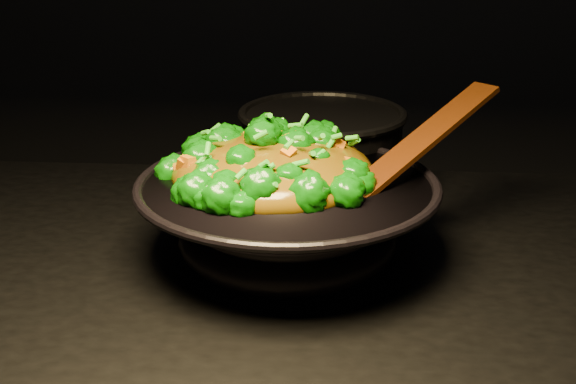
# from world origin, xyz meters

# --- Properties ---
(wok) EXTENTS (0.46, 0.46, 0.10)m
(wok) POSITION_xyz_m (-0.02, 0.09, 0.95)
(wok) COLOR black
(wok) RESTS_ON stovetop
(stir_fry) EXTENTS (0.31, 0.31, 0.09)m
(stir_fry) POSITION_xyz_m (-0.04, 0.12, 1.05)
(stir_fry) COLOR #0B5706
(stir_fry) RESTS_ON wok
(spatula) EXTENTS (0.21, 0.20, 0.11)m
(spatula) POSITION_xyz_m (0.15, 0.15, 1.05)
(spatula) COLOR black
(spatula) RESTS_ON wok
(back_pot) EXTENTS (0.28, 0.28, 0.14)m
(back_pot) POSITION_xyz_m (0.02, 0.32, 0.97)
(back_pot) COLOR black
(back_pot) RESTS_ON stovetop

